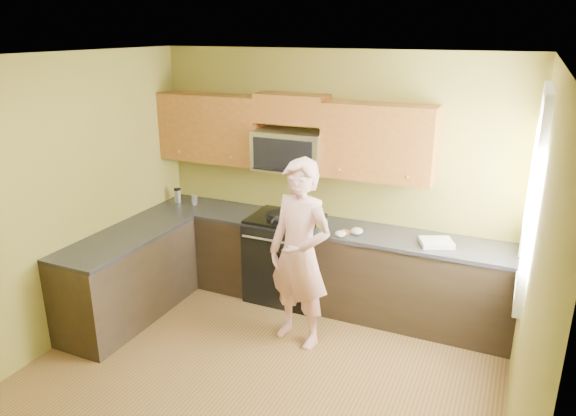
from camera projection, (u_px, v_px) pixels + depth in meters
The scene contains 25 objects.
floor at pixel (246, 392), 4.45m from camera, with size 4.00×4.00×0.00m, color brown.
ceiling at pixel (236, 58), 3.58m from camera, with size 4.00×4.00×0.00m, color white.
wall_back at pixel (331, 178), 5.74m from camera, with size 4.00×4.00×0.00m, color olive.
wall_front at pixel (17, 406), 2.29m from camera, with size 4.00×4.00×0.00m, color olive.
wall_left at pixel (48, 208), 4.79m from camera, with size 4.00×4.00×0.00m, color olive.
wall_right at pixel (529, 295), 3.24m from camera, with size 4.00×4.00×0.00m, color olive.
cabinet_back_run at pixel (320, 266), 5.77m from camera, with size 4.00×0.60×0.88m, color black.
cabinet_left_run at pixel (128, 278), 5.48m from camera, with size 0.60×1.60×0.88m, color black.
countertop_back at pixel (320, 226), 5.62m from camera, with size 4.00×0.62×0.04m, color black.
countertop_left at pixel (125, 237), 5.33m from camera, with size 0.62×1.60×0.04m, color black.
stove at pixel (285, 257), 5.90m from camera, with size 0.76×0.65×0.95m, color black, non-canonical shape.
microwave at pixel (290, 170), 5.69m from camera, with size 0.76×0.40×0.42m, color silver, non-canonical shape.
upper_cab_left at pixel (213, 160), 6.10m from camera, with size 1.22×0.33×0.75m, color #925A21, non-canonical shape.
upper_cab_right at pixel (376, 179), 5.36m from camera, with size 1.12×0.33×0.75m, color #925A21, non-canonical shape.
upper_cab_over_mw at pixel (292, 109), 5.51m from camera, with size 0.76×0.33×0.30m, color #925A21.
window at pixel (534, 194), 4.18m from camera, with size 0.06×1.06×1.66m, color white, non-canonical shape.
woman at pixel (300, 254), 4.92m from camera, with size 0.66×0.43×1.81m, color #FC837E.
frying_pan at pixel (277, 217), 5.74m from camera, with size 0.23×0.41×0.05m, color black, non-canonical shape.
butter_tub at pixel (322, 226), 5.57m from camera, with size 0.13×0.13×0.09m, color #FCFF43, non-canonical shape.
toast_slice at pixel (345, 232), 5.38m from camera, with size 0.11×0.11×0.01m, color #B27F47.
napkin_a at pixel (340, 234), 5.28m from camera, with size 0.11×0.12×0.06m, color silver.
napkin_b at pixel (357, 231), 5.34m from camera, with size 0.12×0.13×0.07m, color silver.
dish_towel at pixel (436, 243), 5.08m from camera, with size 0.30×0.24×0.05m, color white.
travel_mug at pixel (178, 202), 6.33m from camera, with size 0.08×0.08×0.17m, color silver, non-canonical shape.
glass_a at pixel (195, 200), 6.23m from camera, with size 0.07×0.07×0.12m, color silver.
Camera 1 is at (1.84, -3.24, 2.90)m, focal length 33.08 mm.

